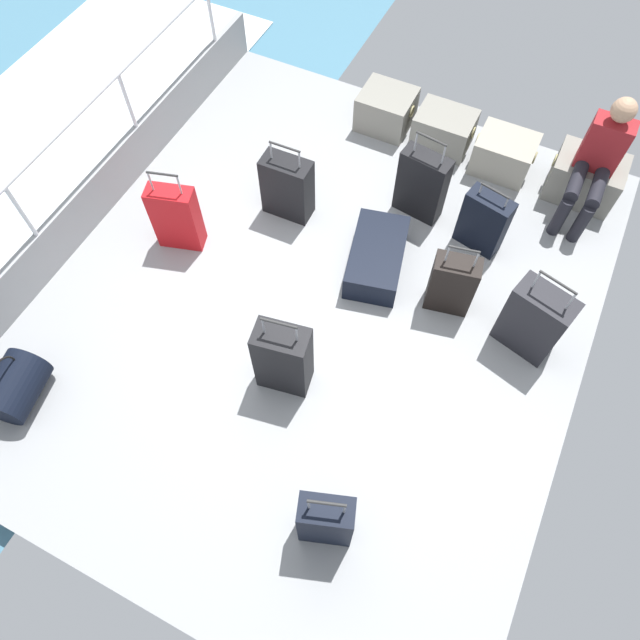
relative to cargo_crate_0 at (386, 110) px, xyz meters
The scene contains 19 objects.
ground_plane 2.22m from the cargo_crate_0, 82.21° to the right, with size 4.40×5.20×0.06m, color #939699.
gunwale_port 2.88m from the cargo_crate_0, 130.47° to the right, with size 0.06×5.20×0.45m, color #939699.
railing_port 2.94m from the cargo_crate_0, 130.47° to the right, with size 0.04×4.20×1.02m.
sea_wake 4.00m from the cargo_crate_0, 146.41° to the right, with size 12.00×12.00×0.01m.
cargo_crate_0 is the anchor object (origin of this frame).
cargo_crate_1 0.61m from the cargo_crate_0, ahead, with size 0.58×0.42×0.36m.
cargo_crate_2 1.24m from the cargo_crate_0, ahead, with size 0.57×0.43×0.36m.
cargo_crate_3 2.00m from the cargo_crate_0, ahead, with size 0.64×0.46×0.41m.
passenger_seated 2.05m from the cargo_crate_0, ahead, with size 0.34×0.66×1.11m.
suitcase_0 1.68m from the cargo_crate_0, 37.87° to the right, with size 0.43×0.27×0.68m.
suitcase_1 1.48m from the cargo_crate_0, 103.80° to the right, with size 0.44×0.24×0.79m.
suitcase_2 1.78m from the cargo_crate_0, 69.57° to the right, with size 0.61×0.86×0.27m.
suitcase_3 1.17m from the cargo_crate_0, 52.25° to the right, with size 0.45×0.24×0.87m.
suitcase_4 2.18m from the cargo_crate_0, 53.48° to the right, with size 0.39×0.27×0.76m.
suitcase_5 2.99m from the cargo_crate_0, 82.06° to the right, with size 0.43×0.30×0.89m.
suitcase_6 2.69m from the cargo_crate_0, 42.76° to the right, with size 0.50×0.36×0.87m.
suitcase_7 2.40m from the cargo_crate_0, 115.54° to the right, with size 0.43×0.28×0.85m.
suitcase_8 4.02m from the cargo_crate_0, 72.82° to the right, with size 0.39×0.29×0.82m.
duffel_bag 4.18m from the cargo_crate_0, 108.40° to the right, with size 0.44×0.52×0.52m.
Camera 1 is at (1.17, -2.32, 4.19)m, focal length 32.74 mm.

